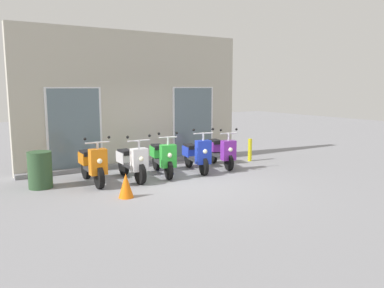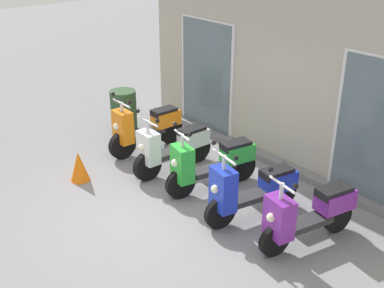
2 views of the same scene
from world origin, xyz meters
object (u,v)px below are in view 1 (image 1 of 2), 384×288
(trash_bin, at_px, (40,170))
(curb_bollard, at_px, (250,150))
(scooter_green, at_px, (162,157))
(scooter_white, at_px, (132,162))
(traffic_cone, at_px, (126,185))
(scooter_orange, at_px, (92,164))
(scooter_purple, at_px, (221,151))
(scooter_blue, at_px, (196,154))

(trash_bin, bearing_deg, curb_bollard, -0.30)
(scooter_green, xyz_separation_m, trash_bin, (-3.00, 0.28, -0.05))
(scooter_white, relative_size, trash_bin, 1.90)
(scooter_green, distance_m, traffic_cone, 2.22)
(scooter_orange, relative_size, scooter_white, 1.00)
(scooter_white, distance_m, traffic_cone, 1.60)
(scooter_white, height_order, curb_bollard, scooter_white)
(scooter_orange, bearing_deg, scooter_white, -6.53)
(scooter_green, relative_size, scooter_purple, 1.06)
(scooter_purple, xyz_separation_m, curb_bollard, (1.30, 0.25, -0.13))
(scooter_blue, distance_m, scooter_purple, 0.92)
(scooter_blue, height_order, trash_bin, scooter_blue)
(scooter_purple, distance_m, traffic_cone, 3.84)
(trash_bin, height_order, curb_bollard, trash_bin)
(scooter_green, height_order, trash_bin, scooter_green)
(scooter_orange, bearing_deg, scooter_green, -1.13)
(scooter_blue, bearing_deg, scooter_green, 173.00)
(scooter_orange, distance_m, scooter_white, 0.97)
(curb_bollard, bearing_deg, scooter_blue, -170.58)
(scooter_white, distance_m, trash_bin, 2.13)
(scooter_blue, relative_size, scooter_purple, 1.03)
(scooter_orange, xyz_separation_m, scooter_green, (1.86, -0.04, -0.00))
(scooter_orange, relative_size, traffic_cone, 3.10)
(scooter_orange, height_order, traffic_cone, scooter_orange)
(traffic_cone, bearing_deg, scooter_white, 62.68)
(scooter_orange, xyz_separation_m, scooter_white, (0.96, -0.11, -0.02))
(trash_bin, bearing_deg, scooter_purple, -3.30)
(curb_bollard, bearing_deg, trash_bin, 179.70)
(curb_bollard, bearing_deg, traffic_cone, -160.27)
(scooter_blue, bearing_deg, scooter_purple, 7.35)
(scooter_orange, bearing_deg, traffic_cone, -81.35)
(scooter_blue, bearing_deg, scooter_orange, 176.83)
(scooter_green, relative_size, curb_bollard, 2.34)
(scooter_green, xyz_separation_m, traffic_cone, (-1.63, -1.49, -0.21))
(traffic_cone, distance_m, curb_bollard, 5.14)
(scooter_orange, bearing_deg, trash_bin, 167.92)
(traffic_cone, height_order, curb_bollard, curb_bollard)
(scooter_white, distance_m, curb_bollard, 4.12)
(traffic_cone, bearing_deg, scooter_orange, 98.65)
(scooter_purple, relative_size, curb_bollard, 2.20)
(scooter_white, distance_m, scooter_green, 0.90)
(scooter_blue, bearing_deg, curb_bollard, 9.42)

